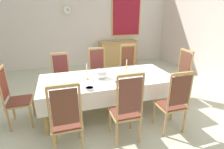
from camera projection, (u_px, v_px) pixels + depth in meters
name	position (u px, v px, depth m)	size (l,w,h in m)	color
ground	(107.00, 109.00, 3.81)	(6.71, 6.70, 0.04)	#B8BCA6
back_wall	(81.00, 22.00, 6.29)	(6.71, 0.08, 3.19)	silver
dining_table	(107.00, 81.00, 3.51)	(2.59, 1.12, 0.74)	tan
tablecloth	(107.00, 81.00, 3.51)	(2.61, 1.14, 0.33)	white
chair_south_a	(66.00, 119.00, 2.43)	(0.44, 0.42, 1.15)	tan
chair_north_a	(62.00, 75.00, 4.18)	(0.44, 0.42, 1.06)	tan
chair_south_b	(127.00, 108.00, 2.68)	(0.44, 0.42, 1.20)	tan
chair_north_b	(98.00, 70.00, 4.43)	(0.44, 0.42, 1.13)	tan
chair_south_c	(173.00, 102.00, 2.92)	(0.44, 0.42, 1.13)	tan
chair_north_c	(129.00, 67.00, 4.66)	(0.44, 0.42, 1.16)	tan
chair_head_west	(14.00, 97.00, 3.08)	(0.42, 0.44, 1.12)	#B0874C
chair_head_east	(179.00, 76.00, 4.01)	(0.42, 0.44, 1.18)	tan
soup_tureen	(101.00, 73.00, 3.42)	(0.26, 0.26, 0.21)	white
candlestick_west	(87.00, 73.00, 3.33)	(0.07, 0.07, 0.33)	gold
candlestick_east	(126.00, 69.00, 3.55)	(0.07, 0.07, 0.33)	gold
bowl_near_left	(71.00, 90.00, 2.91)	(0.15, 0.15, 0.03)	white
bowl_near_right	(92.00, 71.00, 3.79)	(0.16, 0.16, 0.03)	white
bowl_far_left	(119.00, 83.00, 3.17)	(0.18, 0.18, 0.04)	white
bowl_far_right	(89.00, 88.00, 2.95)	(0.16, 0.16, 0.04)	white
spoon_primary	(65.00, 90.00, 2.91)	(0.05, 0.18, 0.01)	gold
spoon_secondary	(86.00, 72.00, 3.79)	(0.03, 0.18, 0.01)	gold
sideboard	(118.00, 52.00, 6.77)	(1.44, 0.48, 0.90)	tan
mounted_clock	(67.00, 10.00, 5.96)	(0.30, 0.06, 0.30)	#D1B251
framed_painting	(126.00, 17.00, 6.66)	(1.16, 0.05, 1.37)	#D1B251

